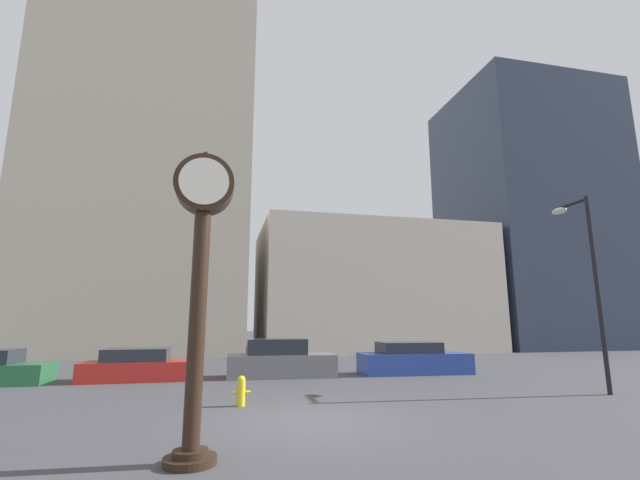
{
  "coord_description": "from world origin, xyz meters",
  "views": [
    {
      "loc": [
        -2.08,
        -9.92,
        2.18
      ],
      "look_at": [
        2.62,
        10.8,
        6.27
      ],
      "focal_mm": 24.0,
      "sensor_mm": 36.0,
      "label": 1
    }
  ],
  "objects_px": {
    "fire_hydrant_near": "(241,390)",
    "street_lamp_right": "(584,260)",
    "car_grey": "(280,361)",
    "car_blue": "(413,360)",
    "street_clock": "(201,260)",
    "car_red": "(140,367)"
  },
  "relations": [
    {
      "from": "street_clock",
      "to": "car_red",
      "type": "relative_size",
      "value": 1.22
    },
    {
      "from": "car_blue",
      "to": "fire_hydrant_near",
      "type": "height_order",
      "value": "car_blue"
    },
    {
      "from": "car_grey",
      "to": "fire_hydrant_near",
      "type": "relative_size",
      "value": 5.7
    },
    {
      "from": "car_red",
      "to": "street_lamp_right",
      "type": "xyz_separation_m",
      "value": [
        14.66,
        -6.3,
        3.7
      ]
    },
    {
      "from": "street_clock",
      "to": "fire_hydrant_near",
      "type": "xyz_separation_m",
      "value": [
        0.98,
        4.61,
        -2.82
      ]
    },
    {
      "from": "car_blue",
      "to": "fire_hydrant_near",
      "type": "bearing_deg",
      "value": -140.33
    },
    {
      "from": "street_lamp_right",
      "to": "car_grey",
      "type": "bearing_deg",
      "value": 146.27
    },
    {
      "from": "car_grey",
      "to": "car_blue",
      "type": "distance_m",
      "value": 5.76
    },
    {
      "from": "car_red",
      "to": "fire_hydrant_near",
      "type": "xyz_separation_m",
      "value": [
        3.55,
        -6.0,
        -0.11
      ]
    },
    {
      "from": "car_blue",
      "to": "car_grey",
      "type": "bearing_deg",
      "value": -179.22
    },
    {
      "from": "car_grey",
      "to": "street_lamp_right",
      "type": "distance_m",
      "value": 11.71
    },
    {
      "from": "street_lamp_right",
      "to": "car_blue",
      "type": "bearing_deg",
      "value": 120.45
    },
    {
      "from": "car_red",
      "to": "street_lamp_right",
      "type": "distance_m",
      "value": 16.38
    },
    {
      "from": "street_clock",
      "to": "street_lamp_right",
      "type": "height_order",
      "value": "street_lamp_right"
    },
    {
      "from": "street_clock",
      "to": "car_blue",
      "type": "height_order",
      "value": "street_clock"
    },
    {
      "from": "fire_hydrant_near",
      "to": "street_lamp_right",
      "type": "distance_m",
      "value": 11.75
    },
    {
      "from": "car_grey",
      "to": "fire_hydrant_near",
      "type": "distance_m",
      "value": 6.18
    },
    {
      "from": "street_clock",
      "to": "car_grey",
      "type": "distance_m",
      "value": 11.18
    },
    {
      "from": "street_clock",
      "to": "fire_hydrant_near",
      "type": "relative_size",
      "value": 6.69
    },
    {
      "from": "car_red",
      "to": "fire_hydrant_near",
      "type": "distance_m",
      "value": 6.97
    },
    {
      "from": "car_grey",
      "to": "street_lamp_right",
      "type": "relative_size",
      "value": 0.7
    },
    {
      "from": "fire_hydrant_near",
      "to": "car_blue",
      "type": "bearing_deg",
      "value": 36.91
    }
  ]
}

